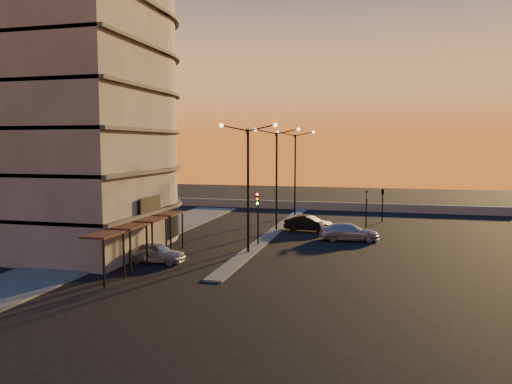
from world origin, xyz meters
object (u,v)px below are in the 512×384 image
Objects in this scene: traffic_light_main at (258,210)px; car_sedan at (309,223)px; streetlamp_mid at (277,171)px; car_hatchback at (156,253)px; car_wagon at (349,232)px.

traffic_light_main is 8.47m from car_sedan.
car_hatchback is (-5.31, -14.23, -4.92)m from streetlamp_mid.
car_sedan is 5.24m from car_wagon.
car_sedan is (2.93, 7.65, -2.17)m from traffic_light_main.
streetlamp_mid is 2.17× the size of car_sedan.
traffic_light_main reaches higher than car_sedan.
car_hatchback is at bearing 159.20° from car_sedan.
car_wagon is (6.84, -2.97, -4.88)m from streetlamp_mid.
traffic_light_main is 0.97× the size of car_sedan.
streetlamp_mid is 2.24× the size of traffic_light_main.
streetlamp_mid is at bearing 108.45° from car_sedan.
car_sedan is 0.89× the size of car_wagon.
car_hatchback is 0.80× the size of car_wagon.
car_wagon is at bearing -46.70° from car_hatchback.
traffic_light_main is (0.00, -7.13, -2.70)m from streetlamp_mid.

